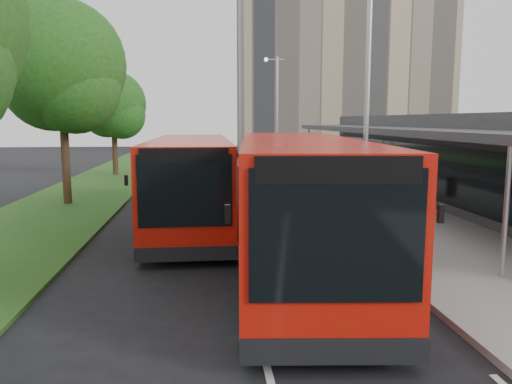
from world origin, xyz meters
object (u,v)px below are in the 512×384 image
tree_mid (61,73)px  litter_bin (355,188)px  bollard (293,170)px  lamp_post_far (276,106)px  lamp_post_near (365,89)px  tree_far (113,108)px  car_near (231,152)px  car_far (202,148)px  bus_main (298,202)px  bus_second (191,181)px

tree_mid → litter_bin: size_ratio=9.90×
litter_bin → bollard: bearing=99.7°
tree_mid → lamp_post_far: size_ratio=1.11×
tree_mid → litter_bin: tree_mid is taller
lamp_post_near → litter_bin: 8.42m
tree_far → lamp_post_near: 22.06m
tree_far → car_near: 18.96m
tree_mid → bollard: bearing=36.4°
litter_bin → bollard: bollard is taller
tree_far → car_far: 23.23m
tree_mid → bollard: size_ratio=9.10×
bollard → tree_mid: bearing=-143.6°
lamp_post_near → tree_far: bearing=120.3°
tree_mid → tree_far: size_ratio=1.26×
lamp_post_near → car_far: (-5.37, 41.22, -4.04)m
tree_far → bus_main: 23.92m
lamp_post_far → car_far: bearing=104.2°
tree_far → litter_bin: (13.09, -11.98, -3.93)m
car_far → tree_far: bearing=-104.9°
bollard → car_near: (-2.94, 19.80, -0.12)m
bus_main → bus_second: bearing=123.4°
tree_far → car_near: tree_far is taller
tree_far → lamp_post_far: (11.13, 0.95, 0.19)m
bus_main → bus_second: (-2.86, 5.33, -0.10)m
lamp_post_far → car_far: 22.26m
lamp_post_far → bus_second: (-5.53, -17.82, -3.13)m
lamp_post_near → car_near: lamp_post_near is taller
lamp_post_near → car_far: 41.77m
lamp_post_near → lamp_post_far: size_ratio=1.00×
lamp_post_far → litter_bin: bearing=-81.4°
lamp_post_far → lamp_post_near: bearing=-90.0°
lamp_post_near → lamp_post_far: same height
lamp_post_far → bus_second: bearing=-107.3°
bollard → lamp_post_far: bearing=96.5°
bus_second → lamp_post_near: bearing=-21.6°
bollard → lamp_post_near: bearing=-91.8°
lamp_post_far → bus_second: lamp_post_far is taller
tree_mid → car_near: size_ratio=2.94×
bollard → car_near: bollard is taller
lamp_post_far → bollard: 6.01m
bollard → car_near: 20.02m
tree_far → car_far: (5.76, 22.17, -3.85)m
tree_far → bus_main: tree_far is taller
lamp_post_far → litter_bin: lamp_post_far is taller
tree_mid → bus_second: bearing=-41.0°
tree_mid → car_near: bearing=73.0°
lamp_post_far → tree_far: bearing=-175.1°
car_near → car_far: 6.50m
bus_second → car_near: bus_second is taller
lamp_post_far → tree_mid: bearing=-130.7°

